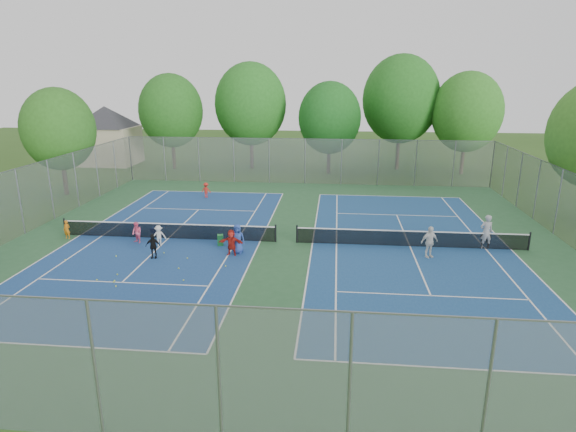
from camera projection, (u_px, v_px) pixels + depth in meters
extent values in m
plane|color=#2B4F18|center=(286.00, 242.00, 27.72)|extent=(120.00, 120.00, 0.00)
cube|color=#295832|center=(286.00, 242.00, 27.72)|extent=(32.00, 32.00, 0.01)
cube|color=navy|center=(169.00, 238.00, 28.39)|extent=(10.97, 23.77, 0.01)
cube|color=navy|center=(410.00, 246.00, 27.04)|extent=(10.97, 23.77, 0.01)
cube|color=black|center=(168.00, 231.00, 28.27)|extent=(12.87, 0.10, 0.91)
cube|color=black|center=(410.00, 239.00, 26.92)|extent=(12.87, 0.10, 0.91)
cube|color=gray|center=(305.00, 161.00, 42.46)|extent=(32.00, 0.10, 4.00)
cube|color=gray|center=(219.00, 379.00, 11.87)|extent=(32.00, 0.10, 4.00)
cube|color=gray|center=(20.00, 202.00, 28.70)|extent=(0.10, 32.00, 4.00)
cube|color=#B7A88C|center=(108.00, 146.00, 52.22)|extent=(6.00, 5.00, 4.00)
pyramid|color=#2D2D33|center=(104.00, 106.00, 51.05)|extent=(11.03, 11.03, 2.20)
cylinder|color=#443326|center=(174.00, 152.00, 49.61)|extent=(0.36, 0.36, 3.50)
ellipsoid|color=#215819|center=(171.00, 111.00, 48.45)|extent=(6.40, 6.40, 7.36)
cylinder|color=#443326|center=(252.00, 150.00, 49.74)|extent=(0.36, 0.36, 3.85)
ellipsoid|color=#21611C|center=(251.00, 104.00, 48.46)|extent=(7.20, 7.20, 8.28)
cylinder|color=#443326|center=(329.00, 158.00, 47.16)|extent=(0.36, 0.36, 3.15)
ellipsoid|color=#19561A|center=(330.00, 118.00, 46.10)|extent=(6.00, 6.00, 6.90)
cylinder|color=#443326|center=(398.00, 149.00, 49.21)|extent=(0.36, 0.36, 4.20)
ellipsoid|color=#1F5B1A|center=(401.00, 99.00, 47.83)|extent=(7.60, 7.60, 8.74)
cylinder|color=#443326|center=(463.00, 156.00, 46.82)|extent=(0.36, 0.36, 3.50)
ellipsoid|color=#2B691E|center=(467.00, 112.00, 45.64)|extent=(6.60, 6.60, 7.59)
cylinder|color=#443326|center=(65.00, 175.00, 38.67)|extent=(0.36, 0.36, 3.15)
ellipsoid|color=#265919|center=(58.00, 129.00, 37.64)|extent=(5.60, 5.60, 6.44)
cube|color=#163FAA|center=(154.00, 230.00, 29.45)|extent=(0.41, 0.41, 0.31)
cube|color=#248635|center=(220.00, 240.00, 27.15)|extent=(0.38, 0.38, 0.63)
imported|color=#C86D12|center=(67.00, 230.00, 28.23)|extent=(0.44, 0.32, 1.12)
imported|color=#FF638B|center=(137.00, 233.00, 27.48)|extent=(0.76, 0.70, 1.24)
imported|color=silver|center=(159.00, 236.00, 26.95)|extent=(0.89, 0.67, 1.22)
imported|color=black|center=(153.00, 246.00, 25.14)|extent=(0.81, 0.41, 1.32)
imported|color=#284394|center=(237.00, 239.00, 25.85)|extent=(0.80, 0.53, 1.62)
imported|color=#AB2118|center=(231.00, 243.00, 25.54)|extent=(1.35, 0.50, 1.43)
imported|color=red|center=(206.00, 190.00, 37.87)|extent=(0.84, 0.57, 1.21)
imported|color=#99999C|center=(486.00, 232.00, 26.46)|extent=(0.77, 0.57, 1.95)
imported|color=silver|center=(429.00, 242.00, 25.20)|extent=(1.09, 0.79, 1.71)
sphere|color=#B5D932|center=(117.00, 275.00, 23.11)|extent=(0.07, 0.07, 0.07)
sphere|color=#D4E735|center=(226.00, 266.00, 24.13)|extent=(0.07, 0.07, 0.07)
sphere|color=#ADCA2F|center=(97.00, 280.00, 22.49)|extent=(0.07, 0.07, 0.07)
sphere|color=#D3EA36|center=(184.00, 281.00, 22.44)|extent=(0.07, 0.07, 0.07)
sphere|color=#AACB2F|center=(164.00, 253.00, 25.93)|extent=(0.07, 0.07, 0.07)
sphere|color=#BACE30|center=(179.00, 269.00, 23.84)|extent=(0.07, 0.07, 0.07)
sphere|color=yellow|center=(114.00, 282.00, 22.25)|extent=(0.07, 0.07, 0.07)
sphere|color=yellow|center=(65.00, 260.00, 24.95)|extent=(0.07, 0.07, 0.07)
sphere|color=#D9EA36|center=(116.00, 286.00, 21.81)|extent=(0.07, 0.07, 0.07)
sphere|color=gold|center=(187.00, 258.00, 25.17)|extent=(0.07, 0.07, 0.07)
sphere|color=#C1E334|center=(115.00, 281.00, 22.39)|extent=(0.07, 0.07, 0.07)
sphere|color=#D7F539|center=(116.00, 256.00, 25.46)|extent=(0.07, 0.07, 0.07)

